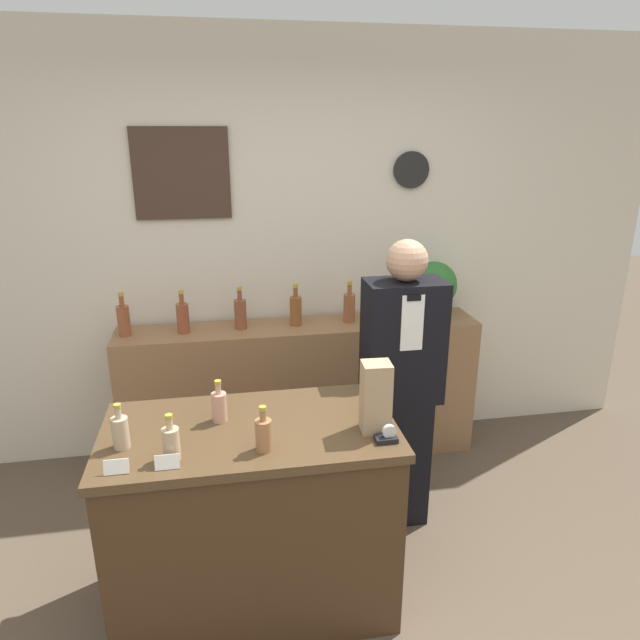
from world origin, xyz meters
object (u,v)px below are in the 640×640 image
potted_plant (434,287)px  paper_bag (376,397)px  shopkeeper (401,388)px  tape_dispenser (387,436)px

potted_plant → paper_bag: (-0.77, -1.37, -0.06)m
shopkeeper → tape_dispenser: size_ratio=17.79×
paper_bag → tape_dispenser: paper_bag is taller
tape_dispenser → shopkeeper: bearing=67.6°
potted_plant → tape_dispenser: 1.66m
tape_dispenser → potted_plant: bearing=63.2°
potted_plant → tape_dispenser: size_ratio=4.10×
shopkeeper → paper_bag: size_ratio=5.28×
paper_bag → tape_dispenser: size_ratio=3.37×
shopkeeper → tape_dispenser: shopkeeper is taller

